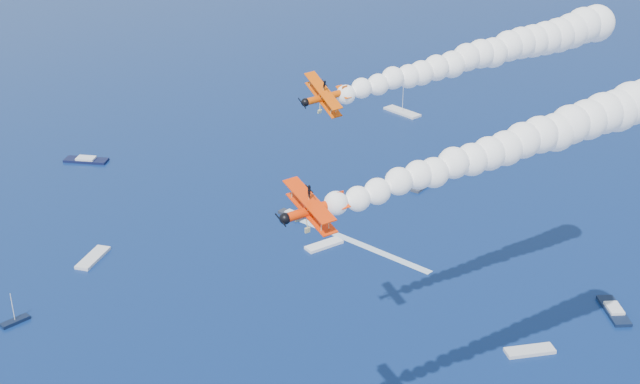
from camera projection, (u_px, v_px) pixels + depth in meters
biplane_lead at (325, 97)px, 112.39m from camera, size 7.54×9.13×7.93m
biplane_trail at (314, 210)px, 89.87m from camera, size 8.24×9.63×7.27m
smoke_trail_lead at (480, 55)px, 123.44m from camera, size 52.76×6.56×9.88m
smoke_trail_trail at (506, 147)px, 100.65m from camera, size 52.76×6.56×9.88m
spectator_boats at (71, 261)px, 187.09m from camera, size 226.21×168.79×0.70m
boat_wakes at (141, 239)px, 197.28m from camera, size 200.26×150.36×0.04m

